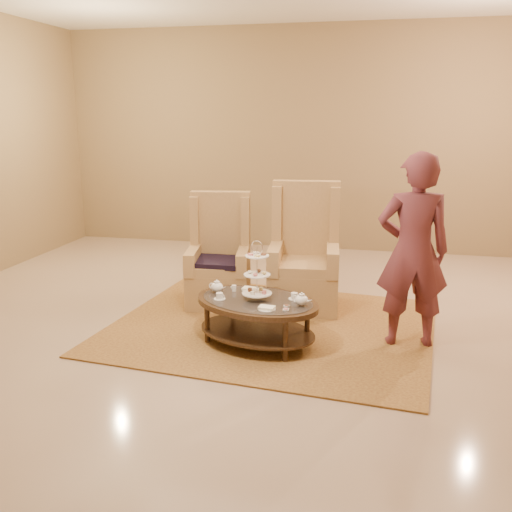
% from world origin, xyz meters
% --- Properties ---
extents(ground, '(8.00, 8.00, 0.00)m').
position_xyz_m(ground, '(0.00, 0.00, 0.00)').
color(ground, tan).
rests_on(ground, ground).
extents(ceiling, '(8.00, 8.00, 0.02)m').
position_xyz_m(ceiling, '(0.00, 0.00, 0.00)').
color(ceiling, silver).
rests_on(ceiling, ground).
extents(wall_back, '(8.00, 0.04, 3.50)m').
position_xyz_m(wall_back, '(0.00, 4.00, 1.75)').
color(wall_back, olive).
rests_on(wall_back, ground).
extents(rug, '(3.49, 3.01, 0.02)m').
position_xyz_m(rug, '(0.14, 0.32, 0.01)').
color(rug, '#A17B39').
rests_on(rug, ground).
extents(tea_table, '(1.44, 1.19, 1.03)m').
position_xyz_m(tea_table, '(0.09, -0.17, 0.38)').
color(tea_table, black).
rests_on(tea_table, ground).
extents(armchair_left, '(0.80, 0.82, 1.29)m').
position_xyz_m(armchair_left, '(-0.61, 0.98, 0.43)').
color(armchair_left, tan).
rests_on(armchair_left, ground).
extents(armchair_right, '(0.84, 0.86, 1.42)m').
position_xyz_m(armchair_right, '(0.37, 1.07, 0.48)').
color(armchair_right, tan).
rests_on(armchair_right, ground).
extents(person, '(0.73, 0.53, 1.85)m').
position_xyz_m(person, '(1.51, 0.16, 0.92)').
color(person, brown).
rests_on(person, ground).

